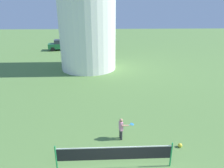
{
  "coord_description": "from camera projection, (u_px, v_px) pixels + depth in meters",
  "views": [
    {
      "loc": [
        -0.56,
        -4.65,
        5.91
      ],
      "look_at": [
        -0.2,
        3.65,
        2.79
      ],
      "focal_mm": 32.33,
      "sensor_mm": 36.0,
      "label": 1
    }
  ],
  "objects": [
    {
      "name": "tennis_net",
      "position": [
        114.0,
        154.0,
        7.74
      ],
      "size": [
        4.52,
        0.06,
        1.1
      ],
      "color": "#238E4C",
      "rests_on": "ground_plane"
    },
    {
      "name": "player_far",
      "position": [
        122.0,
        128.0,
        9.53
      ],
      "size": [
        0.75,
        0.36,
        1.11
      ],
      "color": "#333338",
      "rests_on": "ground_plane"
    },
    {
      "name": "stray_ball",
      "position": [
        180.0,
        145.0,
        9.13
      ],
      "size": [
        0.19,
        0.19,
        0.19
      ],
      "primitive_type": "sphere",
      "color": "yellow",
      "rests_on": "ground_plane"
    },
    {
      "name": "parked_car_green",
      "position": [
        63.0,
        45.0,
        30.42
      ],
      "size": [
        4.37,
        2.35,
        1.56
      ],
      "color": "#1E6638",
      "rests_on": "ground_plane"
    },
    {
      "name": "parked_car_black",
      "position": [
        97.0,
        44.0,
        30.88
      ],
      "size": [
        4.25,
        2.48,
        1.56
      ],
      "color": "#1E232D",
      "rests_on": "ground_plane"
    }
  ]
}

